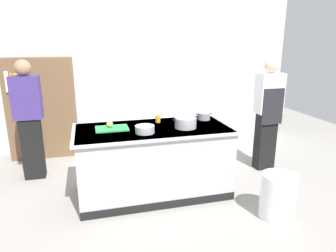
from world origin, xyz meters
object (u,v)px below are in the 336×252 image
sauce_pan (204,116)px  person_chef (268,112)px  person_guest (29,118)px  juice_cup (158,119)px  onion (110,124)px  trash_bin (278,196)px  bookshelf (42,109)px  stock_pot (186,123)px  mixing_bowl (145,129)px

sauce_pan → person_chef: 1.10m
person_guest → juice_cup: bearing=87.2°
juice_cup → person_chef: (1.74, 0.11, -0.04)m
onion → trash_bin: size_ratio=0.16×
person_chef → person_guest: size_ratio=1.00×
sauce_pan → person_chef: bearing=6.8°
bookshelf → trash_bin: bearing=-44.9°
sauce_pan → juice_cup: juice_cup is taller
person_chef → bookshelf: 3.70m
person_guest → stock_pot: bearing=81.6°
juice_cup → person_guest: size_ratio=0.06×
sauce_pan → bookshelf: 2.80m
onion → mixing_bowl: (0.39, -0.28, -0.02)m
mixing_bowl → person_chef: size_ratio=0.13×
juice_cup → trash_bin: (1.11, -1.19, -0.69)m
sauce_pan → trash_bin: bearing=-68.8°
stock_pot → sauce_pan: size_ratio=1.43×
mixing_bowl → person_chef: (2.01, 0.54, -0.03)m
mixing_bowl → bookshelf: 2.43m
onion → sauce_pan: size_ratio=0.35×
trash_bin → juice_cup: bearing=132.9°
onion → person_chef: size_ratio=0.05×
juice_cup → person_chef: person_chef is taller
trash_bin → person_guest: size_ratio=0.31×
juice_cup → person_chef: 1.75m
stock_pot → person_chef: (1.47, 0.45, -0.05)m
onion → mixing_bowl: bearing=-35.6°
stock_pot → mixing_bowl: 0.55m
onion → juice_cup: (0.65, 0.15, -0.01)m
trash_bin → person_chef: size_ratio=0.31×
bookshelf → juice_cup: bearing=-43.3°
person_guest → mixing_bowl: bearing=71.4°
juice_cup → bookshelf: bookshelf is taller
onion → sauce_pan: (1.31, 0.13, -0.01)m
stock_pot → juice_cup: size_ratio=3.39×
juice_cup → bookshelf: bearing=136.7°
onion → sauce_pan: bearing=5.7°
trash_bin → person_guest: person_guest is taller
mixing_bowl → trash_bin: (1.37, -0.76, -0.68)m
sauce_pan → bookshelf: bookshelf is taller
sauce_pan → mixing_bowl: sauce_pan is taller
sauce_pan → mixing_bowl: (-0.91, -0.41, -0.00)m
onion → person_chef: (2.40, 0.26, -0.05)m
mixing_bowl → juice_cup: size_ratio=2.31×
juice_cup → bookshelf: size_ratio=0.06×
mixing_bowl → person_chef: bearing=15.1°
onion → stock_pot: bearing=-11.8°
juice_cup → bookshelf: 2.28m
person_guest → bookshelf: (0.06, 0.88, -0.06)m
stock_pot → trash_bin: (0.83, -0.85, -0.70)m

